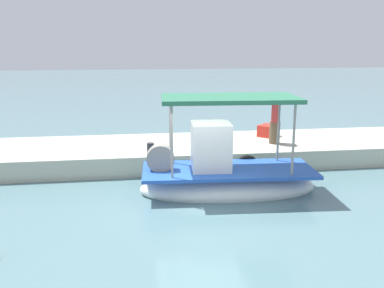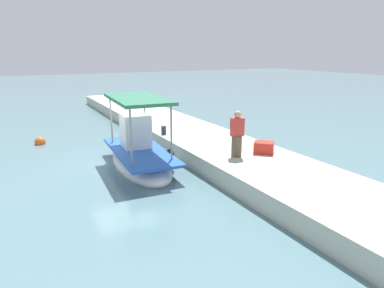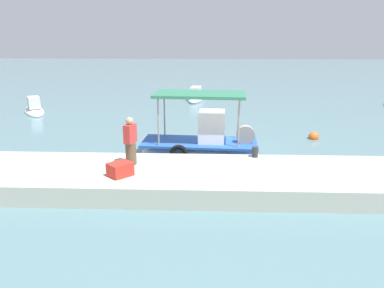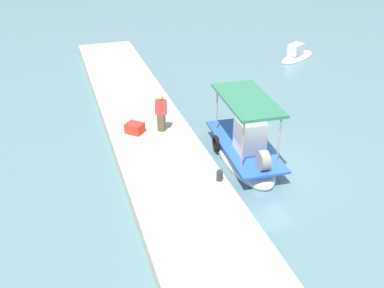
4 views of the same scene
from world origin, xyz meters
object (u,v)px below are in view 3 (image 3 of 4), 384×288
Objects in this scene: fisherman_near_bollard at (130,143)px; marker_buoy at (314,137)px; cargo_crate at (120,169)px; moored_boat_far at (196,97)px; moored_boat_mid at (34,110)px; main_fishing_boat at (202,146)px; mooring_bollard at (255,152)px.

fisherman_near_bollard is 3.27× the size of marker_buoy.
cargo_crate reaches higher than marker_buoy.
fisherman_near_bollard is 0.40× the size of moored_boat_far.
marker_buoy is at bearing -18.92° from moored_boat_mid.
marker_buoy is 18.21m from moored_boat_mid.
main_fishing_boat reaches higher than cargo_crate.
fisherman_near_bollard is at bearing -167.45° from mooring_bollard.
moored_boat_mid is 12.21m from moored_boat_far.
marker_buoy is at bearing 41.82° from cargo_crate.
main_fishing_boat is at bearing 50.07° from fisherman_near_bollard.
mooring_bollard is at bearing 12.55° from fisherman_near_bollard.
cargo_crate is 0.20× the size of moored_boat_mid.
cargo_crate is 1.38× the size of marker_buoy.
mooring_bollard is 5.24m from cargo_crate.
main_fishing_boat is at bearing -87.40° from moored_boat_far.
cargo_crate reaches higher than mooring_bollard.
moored_boat_mid is at bearing 126.37° from fisherman_near_bollard.
main_fishing_boat reaches higher than mooring_bollard.
marker_buoy is (8.24, 6.30, -1.38)m from fisherman_near_bollard.
main_fishing_boat is 1.42× the size of moored_boat_mid.
mooring_bollard reaches higher than moored_boat_far.
moored_boat_mid is at bearing 123.42° from cargo_crate.
cargo_crate is at bearing -122.27° from main_fishing_boat.
main_fishing_boat reaches higher than moored_boat_far.
fisherman_near_bollard is at bearing -142.61° from marker_buoy.
main_fishing_boat reaches higher than fisherman_near_bollard.
cargo_crate is 16.08m from moored_boat_mid.
moored_boat_mid reaches higher than mooring_bollard.
moored_boat_far is (1.84, 17.84, -1.29)m from fisherman_near_bollard.
moored_boat_far is at bearing 27.51° from moored_boat_mid.
marker_buoy is 0.12× the size of moored_boat_far.
main_fishing_boat is at bearing 136.57° from mooring_bollard.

